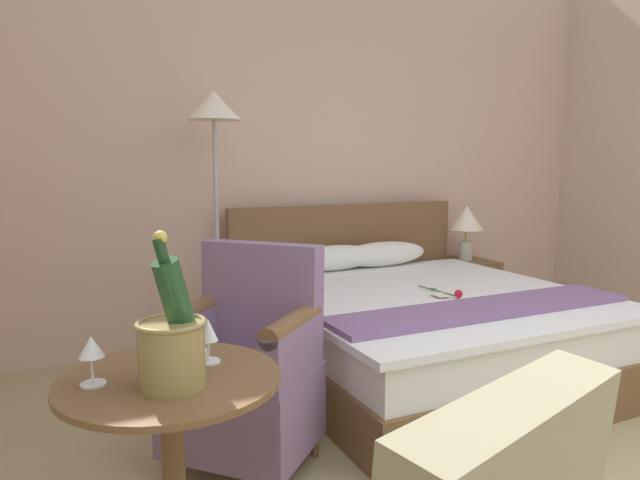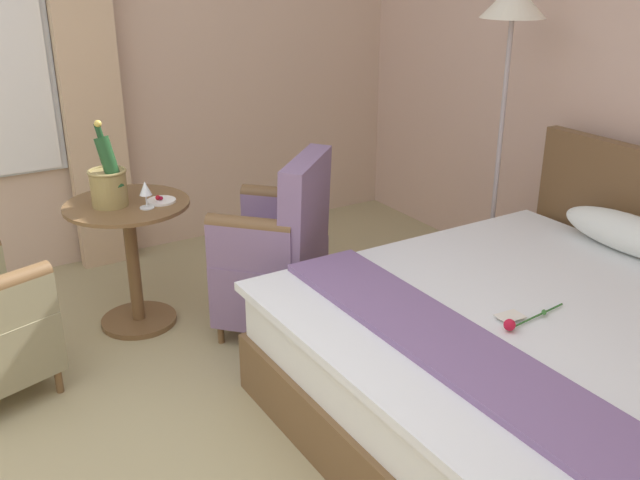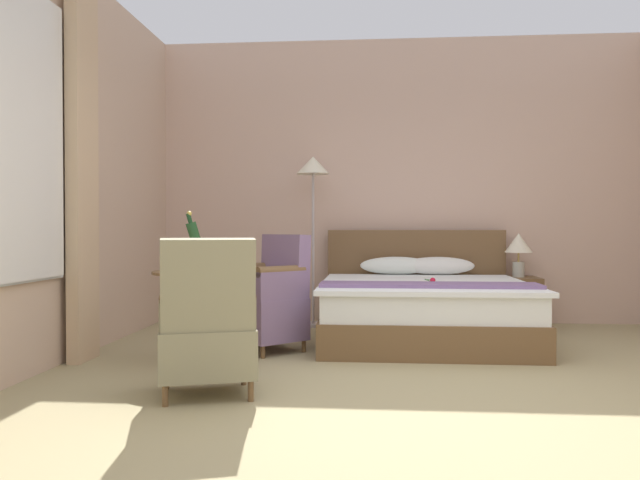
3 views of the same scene
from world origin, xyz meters
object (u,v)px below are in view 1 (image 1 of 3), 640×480
at_px(bedside_lamp, 466,222).
at_px(wine_glass_near_bucket, 208,333).
at_px(nightstand, 464,291).
at_px(snack_plate, 185,353).
at_px(bed, 416,326).
at_px(armchair_by_window, 247,373).
at_px(champagne_bucket, 172,341).
at_px(wine_glass_near_edge, 91,350).
at_px(floor_lamp_brass, 214,136).
at_px(side_table_round, 173,467).

relative_size(bedside_lamp, wine_glass_near_bucket, 3.18).
relative_size(nightstand, snack_plate, 3.43).
height_order(bed, snack_plate, bed).
bearing_deg(armchair_by_window, champagne_bucket, -121.47).
relative_size(snack_plate, armchair_by_window, 0.16).
relative_size(bed, wine_glass_near_edge, 14.40).
bearing_deg(snack_plate, wine_glass_near_edge, -154.96).
bearing_deg(floor_lamp_brass, wine_glass_near_edge, -114.57).
distance_m(nightstand, snack_plate, 3.39).
distance_m(side_table_round, wine_glass_near_bucket, 0.41).
bearing_deg(armchair_by_window, nightstand, 30.90).
bearing_deg(armchair_by_window, bedside_lamp, 30.90).
xyz_separation_m(bed, wine_glass_near_bucket, (-1.65, -1.21, 0.50)).
distance_m(champagne_bucket, wine_glass_near_edge, 0.23).
xyz_separation_m(bed, floor_lamp_brass, (-1.09, 0.71, 1.21)).
height_order(champagne_bucket, wine_glass_near_bucket, champagne_bucket).
bearing_deg(wine_glass_near_bucket, bedside_lamp, 36.79).
distance_m(champagne_bucket, wine_glass_near_bucket, 0.20).
distance_m(bed, side_table_round, 2.19).
distance_m(bedside_lamp, wine_glass_near_bucket, 3.37).
bearing_deg(floor_lamp_brass, champagne_bucket, -108.47).
relative_size(floor_lamp_brass, side_table_round, 2.52).
relative_size(nightstand, armchair_by_window, 0.54).
bearing_deg(snack_plate, side_table_round, -116.29).
bearing_deg(champagne_bucket, snack_plate, 70.83).
height_order(floor_lamp_brass, wine_glass_near_edge, floor_lamp_brass).
xyz_separation_m(champagne_bucket, snack_plate, (0.08, 0.24, -0.12)).
bearing_deg(snack_plate, nightstand, 34.94).
relative_size(floor_lamp_brass, armchair_by_window, 1.83).
height_order(bed, champagne_bucket, champagne_bucket).
xyz_separation_m(bed, nightstand, (1.05, 0.81, -0.04)).
height_order(floor_lamp_brass, wine_glass_near_bucket, floor_lamp_brass).
bearing_deg(nightstand, bedside_lamp, 180.00).
distance_m(nightstand, wine_glass_near_edge, 3.72).
relative_size(floor_lamp_brass, wine_glass_near_bucket, 12.47).
bearing_deg(wine_glass_near_bucket, nightstand, 36.79).
bearing_deg(bed, wine_glass_near_bucket, -143.71).
height_order(champagne_bucket, wine_glass_near_edge, champagne_bucket).
xyz_separation_m(nightstand, floor_lamp_brass, (-2.15, -0.10, 1.25)).
height_order(side_table_round, wine_glass_near_bucket, wine_glass_near_bucket).
distance_m(wine_glass_near_edge, armchair_by_window, 0.99).
bearing_deg(snack_plate, bed, 33.23).
xyz_separation_m(bed, wine_glass_near_edge, (-1.99, -1.25, 0.51)).
relative_size(bed, side_table_round, 2.91).
relative_size(bedside_lamp, snack_plate, 2.99).
bearing_deg(bed, armchair_by_window, -155.10).
bearing_deg(side_table_round, bedside_lamp, 36.35).
height_order(side_table_round, snack_plate, snack_plate).
height_order(bed, wine_glass_near_bucket, bed).
bearing_deg(champagne_bucket, bed, 37.22).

